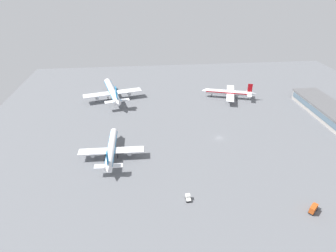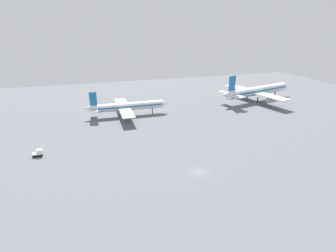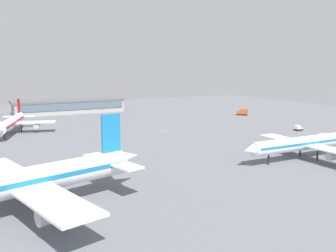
% 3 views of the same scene
% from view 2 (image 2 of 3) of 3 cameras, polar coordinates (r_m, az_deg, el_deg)
% --- Properties ---
extents(ground, '(288.00, 288.00, 0.00)m').
position_cam_2_polar(ground, '(83.87, 6.49, -9.55)').
color(ground, slate).
extents(airplane_at_gate, '(41.37, 33.07, 12.61)m').
position_cam_2_polar(airplane_at_gate, '(132.79, -8.62, 4.05)').
color(airplane_at_gate, white).
rests_on(airplane_at_gate, ground).
extents(airplane_taxiing, '(52.70, 42.97, 16.24)m').
position_cam_2_polar(airplane_taxiing, '(164.85, 18.02, 6.99)').
color(airplane_taxiing, white).
rests_on(airplane_taxiing, ground).
extents(baggage_tug, '(3.30, 2.36, 2.30)m').
position_cam_2_polar(baggage_tug, '(102.08, -25.42, -5.08)').
color(baggage_tug, black).
rests_on(baggage_tug, ground).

